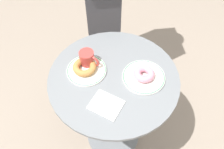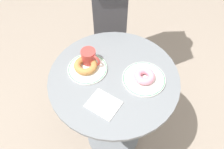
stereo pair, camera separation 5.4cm
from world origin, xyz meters
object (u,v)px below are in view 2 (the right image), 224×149
Objects in this scene: plate_right at (144,79)px; paper_napkin at (104,104)px; coffee_mug at (89,57)px; cafe_table at (114,102)px; donut_pink_frosted at (144,76)px; plate_left at (88,69)px; donut_old_fashioned at (86,65)px.

plate_right reaches higher than paper_napkin.
paper_napkin is at bearing -49.20° from coffee_mug.
plate_right is 0.30m from coffee_mug.
cafe_table is 3.37× the size of plate_right.
coffee_mug is (-0.30, -0.01, 0.01)m from donut_pink_frosted.
plate_left is 0.29m from plate_right.
plate_left reaches higher than cafe_table.
coffee_mug is (-0.00, 0.05, 0.01)m from donut_old_fashioned.
plate_right is 0.02m from donut_pink_frosted.
donut_old_fashioned is 0.24m from paper_napkin.
plate_right is at bearing 17.32° from cafe_table.
donut_old_fashioned is (-0.30, -0.06, 0.02)m from plate_right.
donut_old_fashioned is at bearing 172.69° from plate_left.
plate_right is 2.07× the size of donut_pink_frosted.
plate_left is at bearing -168.99° from donut_pink_frosted.
plate_right is at bearing 10.45° from donut_old_fashioned.
plate_left is 1.70× the size of donut_old_fashioned.
coffee_mug is at bearing 167.13° from cafe_table.
donut_old_fashioned is at bearing -88.05° from coffee_mug.
coffee_mug is (-0.18, 0.20, 0.04)m from paper_napkin.
donut_old_fashioned is 0.84× the size of paper_napkin.
plate_left is 0.30m from donut_pink_frosted.
cafe_table is 0.30m from plate_right.
donut_old_fashioned is (-0.15, -0.01, 0.28)m from cafe_table.
plate_left is 1.96× the size of donut_pink_frosted.
cafe_table is at bearing -12.87° from coffee_mug.
plate_left is at bearing -175.59° from cafe_table.
donut_pink_frosted reaches higher than cafe_table.
plate_right is 0.25m from paper_napkin.
donut_pink_frosted is (0.14, 0.05, 0.28)m from cafe_table.
plate_right is (0.29, 0.06, 0.00)m from plate_left.
plate_right is 0.30m from donut_old_fashioned.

